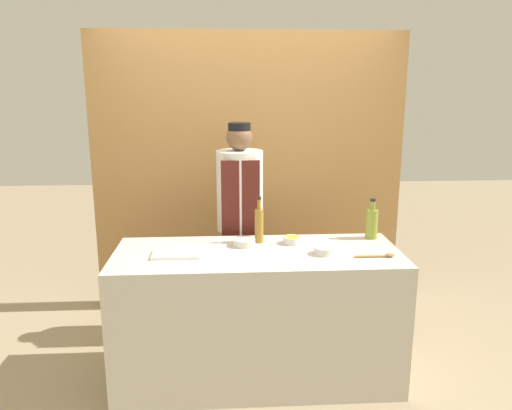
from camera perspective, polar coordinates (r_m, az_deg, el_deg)
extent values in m
plane|color=tan|center=(3.67, 0.15, -18.80)|extent=(14.00, 14.00, 0.00)
cube|color=#B7844C|center=(4.37, -0.86, 3.50)|extent=(2.65, 0.18, 2.40)
cube|color=beige|center=(3.45, 0.16, -12.46)|extent=(1.88, 0.73, 0.90)
cylinder|color=silver|center=(3.39, -1.36, -4.28)|extent=(0.15, 0.15, 0.05)
cylinder|color=silver|center=(3.38, -1.37, -4.01)|extent=(0.12, 0.12, 0.01)
cylinder|color=silver|center=(3.25, 7.78, -5.20)|extent=(0.13, 0.13, 0.05)
cylinder|color=red|center=(3.25, 7.79, -4.93)|extent=(0.11, 0.11, 0.01)
cylinder|color=silver|center=(3.44, 4.13, -4.03)|extent=(0.12, 0.12, 0.05)
cylinder|color=yellow|center=(3.44, 4.14, -3.76)|extent=(0.10, 0.10, 0.01)
cube|color=white|center=(3.24, -9.08, -5.56)|extent=(0.30, 0.19, 0.02)
cylinder|color=olive|center=(3.63, 13.07, -2.14)|extent=(0.08, 0.08, 0.21)
cylinder|color=olive|center=(3.59, 13.19, -0.07)|extent=(0.03, 0.03, 0.06)
cylinder|color=black|center=(3.58, 13.22, 0.56)|extent=(0.04, 0.04, 0.02)
cylinder|color=olive|center=(3.44, 0.35, -2.41)|extent=(0.06, 0.06, 0.23)
cylinder|color=olive|center=(3.40, 0.36, 0.06)|extent=(0.02, 0.02, 0.07)
cylinder|color=black|center=(3.39, 0.36, 0.81)|extent=(0.03, 0.03, 0.02)
cylinder|color=#B2844C|center=(3.25, 13.00, -5.73)|extent=(0.21, 0.02, 0.02)
ellipsoid|color=#B2844C|center=(3.28, 15.10, -5.49)|extent=(0.06, 0.05, 0.02)
cylinder|color=#28282D|center=(4.02, -1.78, -8.76)|extent=(0.25, 0.25, 0.87)
cylinder|color=silver|center=(3.80, -1.86, 1.64)|extent=(0.35, 0.35, 0.61)
cube|color=#561E19|center=(3.65, -1.78, 0.73)|extent=(0.28, 0.02, 0.56)
sphere|color=brown|center=(3.74, -1.91, 7.72)|extent=(0.20, 0.20, 0.20)
cylinder|color=black|center=(3.74, -1.92, 8.85)|extent=(0.17, 0.17, 0.07)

